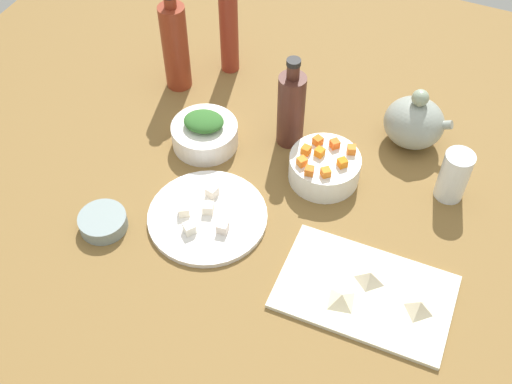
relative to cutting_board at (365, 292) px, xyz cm
name	(u,v)px	position (x,y,z in cm)	size (l,w,h in cm)	color
tabletop	(256,212)	(-27.46, 10.86, -2.00)	(190.00, 190.00, 3.00)	brown
cutting_board	(365,292)	(0.00, 0.00, 0.00)	(32.66, 20.43, 1.00)	silver
plate_tofu	(208,217)	(-35.46, 4.01, 0.10)	(24.95, 24.95, 1.20)	white
bowl_greens	(205,135)	(-45.82, 23.48, 2.27)	(15.10, 15.10, 5.53)	white
bowl_carrots	(324,168)	(-17.37, 24.66, 2.58)	(15.45, 15.45, 6.16)	white
bowl_small_side	(103,222)	(-54.02, -6.57, 1.09)	(9.88, 9.88, 3.17)	gray
teapot	(414,122)	(-2.93, 43.35, 5.54)	(15.25, 12.61, 15.08)	gray
bottle_0	(175,46)	(-61.38, 39.68, 11.16)	(6.33, 6.33, 26.27)	maroon
bottle_1	(229,31)	(-52.40, 50.62, 10.91)	(4.62, 4.62, 26.73)	maroon
bottle_2	(291,108)	(-28.58, 32.47, 9.28)	(6.13, 6.13, 23.02)	#4A251C
drinking_glass_0	(454,176)	(8.82, 31.00, 5.46)	(6.19, 6.19, 11.92)	white
carrot_cube_0	(320,152)	(-18.89, 24.95, 6.56)	(1.80, 1.80, 1.80)	orange
carrot_cube_1	(302,161)	(-21.33, 20.88, 6.56)	(1.80, 1.80, 1.80)	orange
carrot_cube_2	(318,141)	(-20.42, 28.01, 6.56)	(1.80, 1.80, 1.80)	orange
carrot_cube_3	(342,163)	(-13.44, 23.99, 6.56)	(1.80, 1.80, 1.80)	orange
carrot_cube_4	(335,144)	(-16.77, 28.63, 6.56)	(1.80, 1.80, 1.80)	orange
carrot_cube_5	(306,150)	(-21.76, 24.36, 6.56)	(1.80, 1.80, 1.80)	orange
carrot_cube_6	(326,172)	(-15.73, 20.02, 6.56)	(1.80, 1.80, 1.80)	orange
carrot_cube_7	(309,171)	(-18.98, 19.05, 6.56)	(1.80, 1.80, 1.80)	orange
carrot_cube_8	(351,150)	(-12.92, 28.44, 6.56)	(1.80, 1.80, 1.80)	orange
chopped_greens_mound	(204,121)	(-45.82, 23.48, 6.47)	(9.08, 7.41, 2.87)	#31672A
tofu_cube_0	(212,191)	(-36.97, 9.34, 1.80)	(2.20, 2.20, 2.20)	white
tofu_cube_1	(223,227)	(-30.75, 1.67, 1.80)	(2.20, 2.20, 2.20)	silver
tofu_cube_2	(208,208)	(-35.69, 4.97, 1.80)	(2.20, 2.20, 2.20)	#F0E4CF
tofu_cube_3	(184,210)	(-39.99, 2.39, 1.80)	(2.20, 2.20, 2.20)	white
tofu_cube_4	(189,228)	(-36.79, -1.26, 1.80)	(2.20, 2.20, 2.20)	white
dumpling_0	(420,306)	(10.22, -0.05, 1.95)	(4.33, 4.08, 2.89)	beige
dumpling_1	(342,298)	(-3.43, -4.07, 1.72)	(4.74, 4.57, 2.43)	beige
dumpling_2	(370,277)	(0.00, 2.30, 1.94)	(4.36, 3.80, 2.87)	beige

